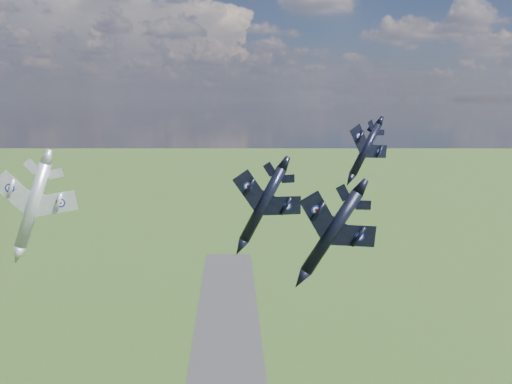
{
  "coord_description": "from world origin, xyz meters",
  "views": [
    {
      "loc": [
        2.35,
        -52.21,
        95.93
      ],
      "look_at": [
        5.79,
        16.79,
        83.14
      ],
      "focal_mm": 35.0,
      "sensor_mm": 36.0,
      "label": 1
    }
  ],
  "objects_px": {
    "jet_high_navy": "(365,150)",
    "jet_left_silver": "(33,205)",
    "jet_lead_navy": "(263,204)",
    "jet_right_navy": "(332,232)"
  },
  "relations": [
    {
      "from": "jet_high_navy",
      "to": "jet_left_silver",
      "type": "bearing_deg",
      "value": -178.2
    },
    {
      "from": "jet_lead_navy",
      "to": "jet_left_silver",
      "type": "relative_size",
      "value": 0.95
    },
    {
      "from": "jet_high_navy",
      "to": "jet_left_silver",
      "type": "distance_m",
      "value": 57.46
    },
    {
      "from": "jet_high_navy",
      "to": "jet_left_silver",
      "type": "relative_size",
      "value": 0.91
    },
    {
      "from": "jet_lead_navy",
      "to": "jet_high_navy",
      "type": "distance_m",
      "value": 32.87
    },
    {
      "from": "jet_right_navy",
      "to": "jet_high_navy",
      "type": "xyz_separation_m",
      "value": [
        14.06,
        39.21,
        5.1
      ]
    },
    {
      "from": "jet_left_silver",
      "to": "jet_high_navy",
      "type": "bearing_deg",
      "value": 18.16
    },
    {
      "from": "jet_lead_navy",
      "to": "jet_right_navy",
      "type": "relative_size",
      "value": 1.08
    },
    {
      "from": "jet_right_navy",
      "to": "jet_high_navy",
      "type": "distance_m",
      "value": 41.97
    },
    {
      "from": "jet_right_navy",
      "to": "jet_high_navy",
      "type": "height_order",
      "value": "jet_high_navy"
    }
  ]
}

